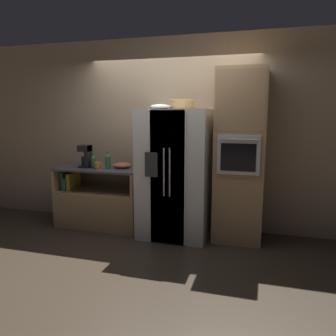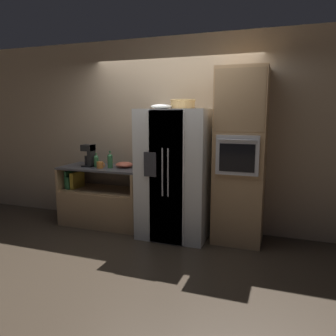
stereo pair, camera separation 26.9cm
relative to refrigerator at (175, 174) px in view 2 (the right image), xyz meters
name	(u,v)px [view 2 (the right image)]	position (x,y,z in m)	size (l,w,h in m)	color
ground_plane	(164,234)	(-0.15, -0.05, -0.88)	(20.00, 20.00, 0.00)	#382D23
wall_back	(175,134)	(-0.15, 0.43, 0.52)	(12.00, 0.06, 2.80)	tan
counter_left	(104,203)	(-1.19, 0.07, -0.56)	(1.29, 0.65, 0.90)	tan
refrigerator	(175,174)	(0.00, 0.00, 0.00)	(0.94, 0.82, 1.77)	white
wall_oven	(240,157)	(0.87, 0.09, 0.26)	(0.64, 0.67, 2.28)	tan
wicker_basket	(183,104)	(0.07, 0.09, 0.95)	(0.34, 0.34, 0.13)	tan
fruit_bowl	(161,106)	(-0.19, -0.02, 0.92)	(0.29, 0.29, 0.07)	white
bottle_tall	(110,160)	(-1.02, 0.00, 0.14)	(0.08, 0.08, 0.26)	#33723F
bottle_short	(96,161)	(-1.26, 0.01, 0.12)	(0.07, 0.07, 0.21)	#33723F
mug	(100,165)	(-1.15, -0.06, 0.07)	(0.13, 0.10, 0.10)	orange
mixing_bowl	(124,165)	(-0.85, 0.12, 0.06)	(0.26, 0.26, 0.08)	#DB664C
coffee_maker	(89,155)	(-1.39, 0.02, 0.20)	(0.16, 0.17, 0.34)	black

